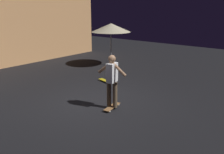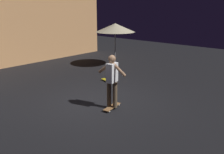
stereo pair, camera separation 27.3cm
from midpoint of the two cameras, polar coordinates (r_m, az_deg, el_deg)
The scene contains 5 objects.
ground_plane at distance 8.23m, azimuth -5.04°, elevation -6.02°, with size 28.00×28.00×0.00m, color black.
patio_umbrella at distance 12.93m, azimuth -0.86°, elevation 11.69°, with size 2.10×2.10×2.30m.
skateboard_ridden at distance 7.70m, azimuth -1.03°, elevation -7.13°, with size 0.80×0.34×0.07m.
skateboard_spare at distance 10.35m, azimuth -2.35°, elevation -0.91°, with size 0.37×0.80×0.07m.
skater at distance 7.36m, azimuth -1.06°, elevation -0.11°, with size 0.41×0.98×1.67m.
Camera 1 is at (-5.47, -5.28, 3.12)m, focal length 38.31 mm.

